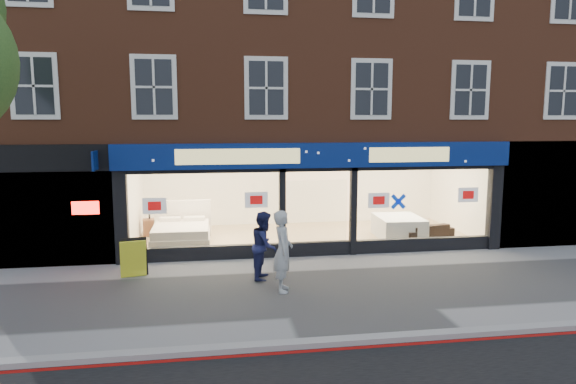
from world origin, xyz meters
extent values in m
plane|color=gray|center=(0.00, 0.00, 0.00)|extent=(120.00, 120.00, 0.00)
cube|color=#8C0A07|center=(0.00, -3.10, 0.01)|extent=(60.00, 0.10, 0.01)
cube|color=gray|center=(0.00, -2.90, 0.06)|extent=(60.00, 0.25, 0.12)
cube|color=tan|center=(0.00, 5.25, 0.05)|extent=(11.00, 4.50, 0.10)
cube|color=brown|center=(0.00, 7.00, 6.65)|extent=(19.00, 8.00, 6.70)
cube|color=navy|center=(0.00, 2.88, 2.95)|extent=(11.40, 0.28, 0.70)
cube|color=black|center=(0.00, 3.08, 0.20)|extent=(11.00, 0.18, 0.40)
cube|color=black|center=(-5.50, 3.05, 1.30)|extent=(0.35, 0.30, 2.60)
cube|color=black|center=(5.50, 3.05, 1.30)|extent=(0.35, 0.30, 2.60)
cube|color=white|center=(-3.25, 3.00, 1.45)|extent=(4.20, 0.02, 2.10)
cube|color=white|center=(3.25, 3.00, 1.45)|extent=(4.20, 0.02, 2.10)
cube|color=white|center=(0.00, 3.25, 1.15)|extent=(1.80, 0.02, 2.10)
cube|color=silver|center=(0.00, 7.50, 1.30)|extent=(11.00, 0.20, 2.60)
cube|color=#FFEAC6|center=(0.00, 5.25, 2.60)|extent=(11.00, 4.50, 0.12)
cube|color=black|center=(-7.60, 3.30, 1.65)|extent=(3.80, 0.60, 3.30)
cube|color=#FF140C|center=(-6.40, 2.95, 1.60)|extent=(0.70, 0.04, 0.35)
cube|color=black|center=(7.50, 3.20, 1.65)|extent=(4.00, 0.40, 3.30)
cube|color=silver|center=(-3.99, 4.57, 0.28)|extent=(1.75, 2.06, 0.36)
cube|color=silver|center=(-3.99, 4.57, 0.59)|extent=(1.68, 1.98, 0.26)
cube|color=silver|center=(-3.99, 5.65, 0.72)|extent=(1.83, 0.13, 1.23)
cube|color=silver|center=(-4.37, 5.31, 0.78)|extent=(0.66, 0.33, 0.12)
cube|color=silver|center=(-3.61, 5.30, 0.78)|extent=(0.66, 0.33, 0.12)
cube|color=brown|center=(-5.10, 6.07, 0.38)|extent=(0.50, 0.50, 0.55)
cube|color=silver|center=(3.02, 4.49, 0.22)|extent=(1.47, 1.82, 0.23)
cube|color=silver|center=(3.02, 4.49, 0.45)|extent=(1.47, 1.82, 0.23)
cube|color=silver|center=(3.02, 4.49, 0.68)|extent=(1.47, 1.82, 0.23)
imported|color=black|center=(3.80, 4.09, 0.36)|extent=(1.89, 1.14, 0.52)
cube|color=yellow|center=(-5.02, 1.74, 0.49)|extent=(0.71, 0.53, 0.98)
imported|color=#A6AAAE|center=(-1.46, 0.11, 0.95)|extent=(0.54, 0.74, 1.89)
imported|color=#1A1E4A|center=(-1.78, 1.11, 0.85)|extent=(0.83, 0.96, 1.70)
camera|label=1|loc=(-3.10, -11.27, 3.94)|focal=32.00mm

